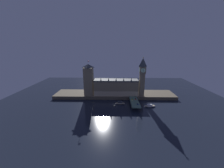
# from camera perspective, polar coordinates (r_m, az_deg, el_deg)

# --- Properties ---
(ground_plane) EXTENTS (400.00, 400.00, 0.00)m
(ground_plane) POSITION_cam_1_polar(r_m,az_deg,el_deg) (224.48, 1.07, -8.31)
(ground_plane) COLOR black
(embankment) EXTENTS (220.00, 42.00, 5.73)m
(embankment) POSITION_cam_1_polar(r_m,az_deg,el_deg) (259.83, 1.09, -4.34)
(embankment) COLOR brown
(embankment) RESTS_ON ground_plane
(parliament_hall) EXTENTS (78.07, 21.87, 33.22)m
(parliament_hall) POSITION_cam_1_polar(r_m,az_deg,el_deg) (247.40, 1.67, -1.30)
(parliament_hall) COLOR #7F7056
(parliament_hall) RESTS_ON embankment
(clock_tower) EXTENTS (10.50, 10.61, 67.59)m
(clock_tower) POSITION_cam_1_polar(r_m,az_deg,el_deg) (241.45, 12.46, 3.33)
(clock_tower) COLOR #7F7056
(clock_tower) RESTS_ON embankment
(victoria_tower) EXTENTS (16.02, 16.02, 61.34)m
(victoria_tower) POSITION_cam_1_polar(r_m,az_deg,el_deg) (246.36, -9.67, 1.79)
(victoria_tower) COLOR #7F7056
(victoria_tower) RESTS_ON embankment
(bridge) EXTENTS (13.05, 46.00, 6.94)m
(bridge) POSITION_cam_1_polar(r_m,az_deg,el_deg) (220.12, 9.33, -7.56)
(bridge) COLOR #476656
(bridge) RESTS_ON ground_plane
(car_northbound_lead) EXTENTS (1.92, 3.95, 1.49)m
(car_northbound_lead) POSITION_cam_1_polar(r_m,az_deg,el_deg) (225.00, 8.39, -6.33)
(car_northbound_lead) COLOR yellow
(car_northbound_lead) RESTS_ON bridge
(car_southbound_lead) EXTENTS (1.97, 3.83, 1.46)m
(car_southbound_lead) POSITION_cam_1_polar(r_m,az_deg,el_deg) (208.31, 10.62, -8.21)
(car_southbound_lead) COLOR navy
(car_southbound_lead) RESTS_ON bridge
(car_southbound_trail) EXTENTS (2.01, 4.29, 1.40)m
(car_southbound_trail) POSITION_cam_1_polar(r_m,az_deg,el_deg) (227.58, 9.77, -6.15)
(car_southbound_trail) COLOR red
(car_southbound_trail) RESTS_ON bridge
(pedestrian_near_rail) EXTENTS (0.38, 0.38, 1.74)m
(pedestrian_near_rail) POSITION_cam_1_polar(r_m,az_deg,el_deg) (203.95, 8.35, -8.55)
(pedestrian_near_rail) COLOR black
(pedestrian_near_rail) RESTS_ON bridge
(pedestrian_mid_walk) EXTENTS (0.38, 0.38, 1.67)m
(pedestrian_mid_walk) POSITION_cam_1_polar(r_m,az_deg,el_deg) (223.54, 10.69, -6.52)
(pedestrian_mid_walk) COLOR black
(pedestrian_mid_walk) RESTS_ON bridge
(street_lamp_near) EXTENTS (1.34, 0.60, 6.93)m
(street_lamp_near) POSITION_cam_1_polar(r_m,az_deg,el_deg) (203.50, 8.24, -7.56)
(street_lamp_near) COLOR #2D3333
(street_lamp_near) RESTS_ON bridge
(street_lamp_mid) EXTENTS (1.34, 0.60, 5.90)m
(street_lamp_mid) POSITION_cam_1_polar(r_m,az_deg,el_deg) (219.06, 10.99, -6.20)
(street_lamp_mid) COLOR #2D3333
(street_lamp_mid) RESTS_ON bridge
(street_lamp_far) EXTENTS (1.34, 0.60, 6.01)m
(street_lamp_far) POSITION_cam_1_polar(r_m,az_deg,el_deg) (230.98, 7.37, -4.91)
(street_lamp_far) COLOR #2D3333
(street_lamp_far) RESTS_ON bridge
(boat_upstream) EXTENTS (15.80, 4.74, 4.54)m
(boat_upstream) POSITION_cam_1_polar(r_m,az_deg,el_deg) (223.43, 3.42, -7.99)
(boat_upstream) COLOR #B2A893
(boat_upstream) RESTS_ON ground_plane
(boat_downstream) EXTENTS (18.53, 7.85, 3.83)m
(boat_downstream) POSITION_cam_1_polar(r_m,az_deg,el_deg) (221.58, 15.36, -8.81)
(boat_downstream) COLOR white
(boat_downstream) RESTS_ON ground_plane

